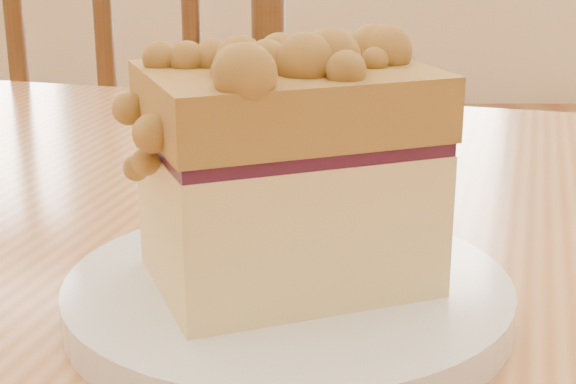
% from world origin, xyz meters
% --- Properties ---
extents(cafe_table_main, '(1.31, 1.04, 0.75)m').
position_xyz_m(cafe_table_main, '(-0.05, 0.16, 0.65)').
color(cafe_table_main, tan).
rests_on(cafe_table_main, ground).
extents(cafe_chair_main, '(0.48, 0.48, 1.00)m').
position_xyz_m(cafe_chair_main, '(-0.17, 0.81, 0.50)').
color(cafe_chair_main, '#572E17').
rests_on(cafe_chair_main, ground).
extents(plate, '(0.20, 0.20, 0.02)m').
position_xyz_m(plate, '(0.04, 0.04, 0.76)').
color(plate, white).
rests_on(plate, cafe_table_main).
extents(cake_slice, '(0.14, 0.12, 0.11)m').
position_xyz_m(cake_slice, '(0.04, 0.04, 0.82)').
color(cake_slice, '#FFDA90').
rests_on(cake_slice, plate).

